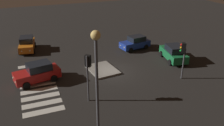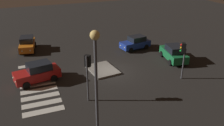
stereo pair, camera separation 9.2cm
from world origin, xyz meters
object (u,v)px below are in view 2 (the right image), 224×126
object	(u,v)px
car_red	(38,73)
street_lamp	(96,70)
car_orange	(27,44)
car_green	(174,53)
traffic_light_east	(88,67)
traffic_light_north	(183,52)
car_blue	(136,43)
traffic_island	(102,70)

from	to	relation	value
car_red	street_lamp	world-z (taller)	street_lamp
car_orange	car_green	world-z (taller)	car_green
traffic_light_east	street_lamp	world-z (taller)	street_lamp
car_orange	traffic_light_north	bearing A→B (deg)	52.87
car_green	traffic_light_east	size ratio (longest dim) A/B	1.11
car_orange	traffic_light_east	bearing A→B (deg)	24.08
car_blue	traffic_light_north	distance (m)	9.22
car_orange	traffic_light_east	distance (m)	14.68
car_orange	street_lamp	xyz separation A→B (m)	(18.87, 3.17, 4.24)
car_red	car_blue	bearing A→B (deg)	-171.29
car_green	car_blue	bearing A→B (deg)	36.26
traffic_light_north	street_lamp	xyz separation A→B (m)	(5.37, -10.25, 2.32)
traffic_light_east	street_lamp	xyz separation A→B (m)	(4.91, -0.84, 2.05)
car_blue	car_green	world-z (taller)	car_green
traffic_island	street_lamp	bearing A→B (deg)	-20.79
car_blue	car_red	xyz separation A→B (m)	(4.52, -12.59, 0.07)
traffic_island	street_lamp	xyz separation A→B (m)	(9.84, -3.74, 5.01)
traffic_light_east	car_orange	bearing A→B (deg)	57.20
traffic_light_east	traffic_island	bearing A→B (deg)	10.74
car_orange	traffic_light_north	world-z (taller)	traffic_light_north
street_lamp	car_orange	bearing A→B (deg)	-170.46
car_blue	street_lamp	distance (m)	17.93
car_blue	car_orange	bearing A→B (deg)	-28.09
car_orange	car_blue	bearing A→B (deg)	78.96
car_green	car_red	bearing A→B (deg)	98.91
traffic_island	car_blue	xyz separation A→B (m)	(-4.53, 6.09, 0.74)
traffic_light_north	car_blue	bearing A→B (deg)	-53.73
car_blue	car_green	size ratio (longest dim) A/B	0.91
car_orange	car_green	size ratio (longest dim) A/B	0.94
traffic_island	street_lamp	size ratio (longest dim) A/B	0.51
car_red	traffic_island	bearing A→B (deg)	168.89
car_blue	street_lamp	size ratio (longest dim) A/B	0.54
car_red	traffic_light_north	distance (m)	13.89
traffic_light_north	traffic_light_east	world-z (taller)	traffic_light_east
car_red	traffic_light_east	bearing A→B (deg)	115.12
traffic_light_east	traffic_light_north	bearing A→B (deg)	-46.05
car_green	street_lamp	xyz separation A→B (m)	(9.40, -12.21, 4.19)
traffic_island	car_orange	bearing A→B (deg)	-142.57
traffic_light_north	car_green	bearing A→B (deg)	-82.44
traffic_island	traffic_light_north	world-z (taller)	traffic_light_north
car_red	traffic_light_north	bearing A→B (deg)	149.97
car_orange	car_red	xyz separation A→B (m)	(9.02, 0.40, 0.05)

